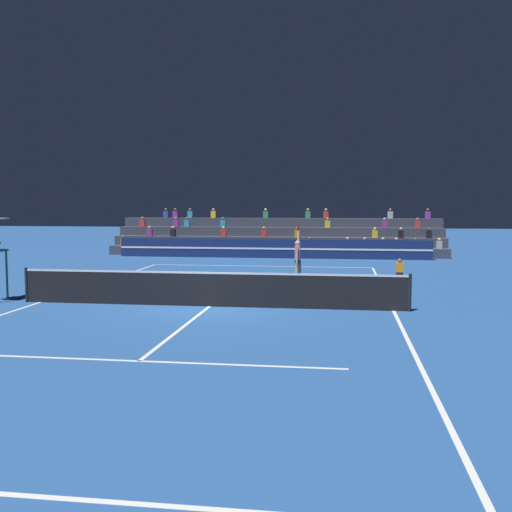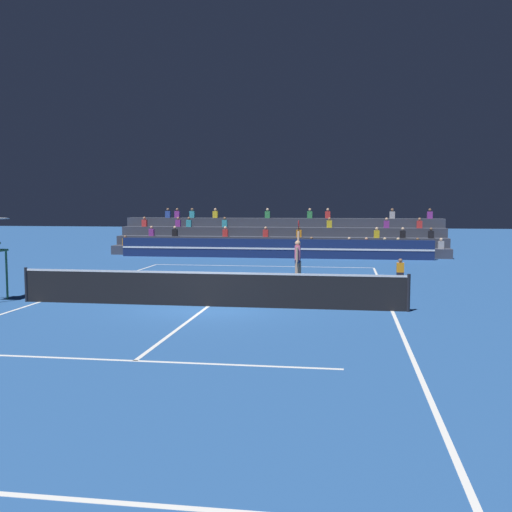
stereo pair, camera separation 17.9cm
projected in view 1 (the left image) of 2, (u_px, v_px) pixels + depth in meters
ground_plane at (210, 306)px, 18.25m from camera, size 120.00×120.00×0.00m
court_lines at (210, 306)px, 18.24m from camera, size 11.10×23.90×0.01m
tennis_net at (209, 289)px, 18.20m from camera, size 12.00×0.10×1.10m
sponsor_banner_wall at (272, 249)px, 34.40m from camera, size 18.00×0.26×1.10m
bleacher_stand at (278, 240)px, 37.50m from camera, size 20.26×3.80×2.83m
ball_kid_courtside at (400, 271)px, 25.00m from camera, size 0.30×0.36×0.84m
tennis_player at (298, 259)px, 23.16m from camera, size 0.34×0.85×2.50m
tennis_ball at (197, 278)px, 24.99m from camera, size 0.07×0.07×0.07m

